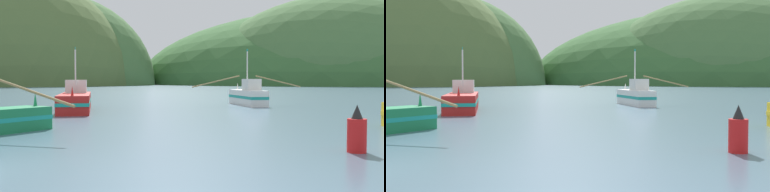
{
  "view_description": "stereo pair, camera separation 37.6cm",
  "coord_description": "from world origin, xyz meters",
  "views": [
    {
      "loc": [
        9.64,
        -10.16,
        2.57
      ],
      "look_at": [
        0.54,
        19.79,
        1.4
      ],
      "focal_mm": 42.22,
      "sensor_mm": 36.0,
      "label": 1
    },
    {
      "loc": [
        10.0,
        -10.05,
        2.57
      ],
      "look_at": [
        0.54,
        19.79,
        1.4
      ],
      "focal_mm": 42.22,
      "sensor_mm": 36.0,
      "label": 2
    }
  ],
  "objects": [
    {
      "name": "hill_far_center",
      "position": [
        -109.31,
        161.98,
        0.0
      ],
      "size": [
        97.18,
        77.74,
        81.38
      ],
      "primitive_type": "ellipsoid",
      "color": "#47703D",
      "rests_on": "ground"
    },
    {
      "name": "fishing_boat_white",
      "position": [
        2.04,
        33.79,
        0.92
      ],
      "size": [
        9.89,
        7.4,
        5.52
      ],
      "rotation": [
        0.0,
        0.0,
        2.06
      ],
      "color": "white",
      "rests_on": "ground"
    },
    {
      "name": "hill_far_left",
      "position": [
        14.33,
        231.62,
        0.0
      ],
      "size": [
        208.47,
        166.78,
        74.89
      ],
      "primitive_type": "ellipsoid",
      "color": "#386633",
      "rests_on": "ground"
    },
    {
      "name": "fishing_boat_red",
      "position": [
        -10.06,
        22.11,
        0.82
      ],
      "size": [
        7.39,
        10.79,
        5.2
      ],
      "rotation": [
        0.0,
        0.0,
        5.22
      ],
      "color": "red",
      "rests_on": "ground"
    },
    {
      "name": "hill_mid_left",
      "position": [
        12.7,
        196.38,
        0.0
      ],
      "size": [
        118.1,
        94.48,
        77.19
      ],
      "primitive_type": "ellipsoid",
      "color": "#47703D",
      "rests_on": "ground"
    },
    {
      "name": "channel_buoy",
      "position": [
        10.6,
        6.59,
        0.7
      ],
      "size": [
        0.66,
        0.66,
        1.68
      ],
      "color": "red",
      "rests_on": "ground"
    }
  ]
}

